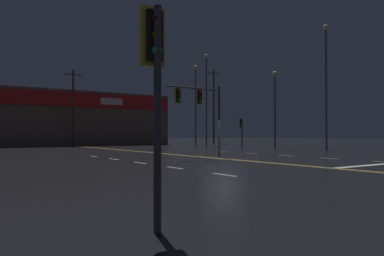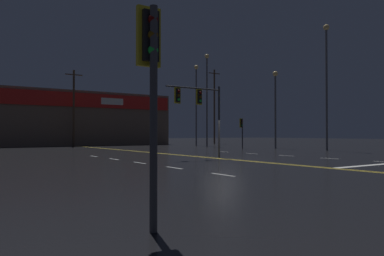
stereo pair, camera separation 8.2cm
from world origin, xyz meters
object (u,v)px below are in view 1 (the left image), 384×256
object	(u,v)px
streetlight_near_right	(326,73)
streetlight_far_median	(206,89)
streetlight_far_right	(196,95)
traffic_signal_corner_southwest	(155,65)
traffic_signal_median	(198,102)
streetlight_far_left	(275,98)
traffic_signal_corner_northeast	(241,126)

from	to	relation	value
streetlight_near_right	streetlight_far_median	world-z (taller)	streetlight_near_right
streetlight_far_right	traffic_signal_corner_southwest	bearing A→B (deg)	-125.86
traffic_signal_median	streetlight_near_right	size ratio (longest dim) A/B	0.39
streetlight_far_left	streetlight_far_median	bearing A→B (deg)	101.33
traffic_signal_corner_southwest	streetlight_far_median	bearing A→B (deg)	52.19
traffic_signal_corner_northeast	streetlight_far_left	world-z (taller)	streetlight_far_left
traffic_signal_corner_southwest	streetlight_far_right	distance (m)	44.82
traffic_signal_corner_southwest	streetlight_far_right	xyz separation A→B (m)	(26.15, 36.17, 4.14)
traffic_signal_corner_northeast	streetlight_near_right	size ratio (longest dim) A/B	0.27
streetlight_far_left	streetlight_far_right	xyz separation A→B (m)	(-1.46, 13.03, 1.37)
traffic_signal_corner_northeast	streetlight_far_right	world-z (taller)	streetlight_far_right
traffic_signal_median	streetlight_far_right	world-z (taller)	streetlight_far_right
streetlight_far_right	streetlight_far_median	distance (m)	3.23
traffic_signal_corner_southwest	streetlight_far_left	size ratio (longest dim) A/B	0.44
traffic_signal_median	streetlight_far_right	xyz separation A→B (m)	(15.27, 22.06, 3.25)
traffic_signal_corner_northeast	streetlight_far_right	distance (m)	12.34
traffic_signal_corner_southwest	traffic_signal_median	bearing A→B (deg)	52.39
streetlight_far_left	streetlight_far_median	world-z (taller)	streetlight_far_median
traffic_signal_corner_southwest	traffic_signal_corner_northeast	size ratio (longest dim) A/B	1.13
streetlight_far_right	streetlight_far_median	world-z (taller)	streetlight_far_median
streetlight_near_right	streetlight_far_left	distance (m)	6.72
streetlight_far_right	streetlight_far_median	size ratio (longest dim) A/B	0.92
traffic_signal_corner_southwest	streetlight_far_median	world-z (taller)	streetlight_far_median
traffic_signal_corner_northeast	streetlight_far_median	xyz separation A→B (m)	(1.42, 8.20, 4.94)
streetlight_near_right	streetlight_far_right	world-z (taller)	streetlight_near_right
streetlight_near_right	streetlight_far_left	size ratio (longest dim) A/B	1.43
traffic_signal_corner_southwest	streetlight_far_median	distance (m)	42.05
traffic_signal_corner_southwest	streetlight_near_right	bearing A→B (deg)	31.08
traffic_signal_corner_southwest	traffic_signal_corner_northeast	xyz separation A→B (m)	(24.21, 24.82, -0.33)
traffic_signal_median	streetlight_far_right	distance (m)	27.03
traffic_signal_corner_southwest	traffic_signal_corner_northeast	bearing A→B (deg)	45.72
streetlight_far_right	traffic_signal_corner_northeast	bearing A→B (deg)	-99.70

